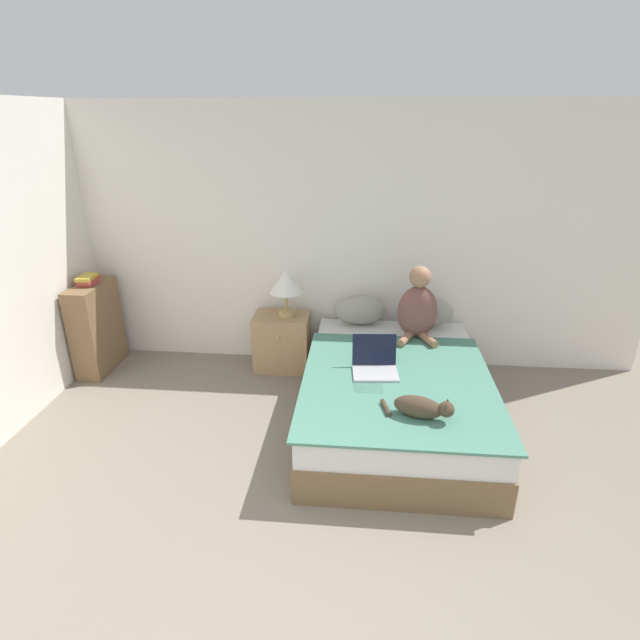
{
  "coord_description": "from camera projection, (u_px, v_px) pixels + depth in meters",
  "views": [
    {
      "loc": [
        0.27,
        -1.08,
        2.42
      ],
      "look_at": [
        -0.07,
        2.68,
        0.85
      ],
      "focal_mm": 28.0,
      "sensor_mm": 36.0,
      "label": 1
    }
  ],
  "objects": [
    {
      "name": "wall_back",
      "position": [
        337.0,
        240.0,
        4.85
      ],
      "size": [
        6.03,
        0.05,
        2.55
      ],
      "color": "white",
      "rests_on": "ground_plane"
    },
    {
      "name": "bed",
      "position": [
        395.0,
        395.0,
        4.15
      ],
      "size": [
        1.48,
        2.14,
        0.5
      ],
      "color": "brown",
      "rests_on": "ground_plane"
    },
    {
      "name": "pillow_near",
      "position": [
        359.0,
        310.0,
        4.87
      ],
      "size": [
        0.51,
        0.25,
        0.29
      ],
      "color": "gray",
      "rests_on": "bed"
    },
    {
      "name": "pillow_far",
      "position": [
        426.0,
        312.0,
        4.82
      ],
      "size": [
        0.51,
        0.25,
        0.29
      ],
      "color": "gray",
      "rests_on": "bed"
    },
    {
      "name": "person_sitting",
      "position": [
        418.0,
        308.0,
        4.52
      ],
      "size": [
        0.37,
        0.35,
        0.68
      ],
      "color": "brown",
      "rests_on": "bed"
    },
    {
      "name": "cat_tabby",
      "position": [
        422.0,
        407.0,
        3.38
      ],
      "size": [
        0.48,
        0.28,
        0.16
      ],
      "rotation": [
        0.0,
        0.0,
        -0.29
      ],
      "color": "#473828",
      "rests_on": "bed"
    },
    {
      "name": "laptop_open",
      "position": [
        375.0,
        365.0,
        3.99
      ],
      "size": [
        0.38,
        0.35,
        0.27
      ],
      "rotation": [
        0.0,
        0.0,
        0.08
      ],
      "color": "#B7B7BC",
      "rests_on": "bed"
    },
    {
      "name": "nightstand",
      "position": [
        282.0,
        342.0,
        5.03
      ],
      "size": [
        0.54,
        0.4,
        0.57
      ],
      "color": "tan",
      "rests_on": "ground_plane"
    },
    {
      "name": "table_lamp",
      "position": [
        286.0,
        283.0,
        4.79
      ],
      "size": [
        0.33,
        0.33,
        0.48
      ],
      "color": "tan",
      "rests_on": "nightstand"
    },
    {
      "name": "bookshelf",
      "position": [
        97.0,
        327.0,
        4.96
      ],
      "size": [
        0.25,
        0.62,
        0.9
      ],
      "color": "brown",
      "rests_on": "ground_plane"
    },
    {
      "name": "book_stack_top",
      "position": [
        88.0,
        280.0,
        4.78
      ],
      "size": [
        0.16,
        0.24,
        0.09
      ],
      "color": "#B24238",
      "rests_on": "bookshelf"
    }
  ]
}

